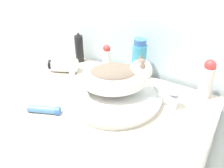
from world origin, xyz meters
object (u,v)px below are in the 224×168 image
Objects in this scene: mouthwash_bottle at (139,60)px; cream_tube at (44,110)px; faucet at (171,94)px; deodorant_stick at (107,57)px; hairspray_can_black at (79,48)px; hair_dryer at (65,66)px; cat at (116,77)px; lotion_bottle_white at (207,79)px.

cream_tube is (-0.20, -0.47, -0.09)m from mouthwash_bottle.
deodorant_stick is at bearing -38.73° from faucet.
hair_dryer is (0.01, -0.14, -0.05)m from hairspray_can_black.
mouthwash_bottle reaches higher than hair_dryer.
hairspray_can_black is 0.15m from hair_dryer.
cat is 2.65× the size of faucet.
hairspray_can_black is 1.26× the size of cream_tube.
mouthwash_bottle is 0.39m from hairspray_can_black.
lotion_bottle_white is 0.53m from deodorant_stick.
cat is 2.54× the size of cream_tube.
lotion_bottle_white is (0.10, 0.16, 0.02)m from faucet.
deodorant_stick is at bearing 0.00° from hairspray_can_black.
faucet is 0.80× the size of hair_dryer.
deodorant_stick reaches higher than faucet.
hair_dryer is (-0.60, 0.01, -0.04)m from faucet.
cat is 0.40m from lotion_bottle_white.
cat reaches higher than cream_tube.
cat is 0.45m from hairspray_can_black.
hair_dryer is (-0.17, 0.33, 0.02)m from cream_tube.
hairspray_can_black is 0.19m from deodorant_stick.
hairspray_can_black is 1.24× the size of deodorant_stick.
lotion_bottle_white reaches higher than hair_dryer.
faucet is at bearing 35.60° from cream_tube.
cream_tube is at bearing 17.23° from faucet.
cream_tube is at bearing 91.15° from hair_dryer.
hairspray_can_black is 1.06× the size of hair_dryer.
hair_dryer is (-0.71, -0.14, -0.06)m from lotion_bottle_white.
hair_dryer is (-0.18, -0.14, -0.04)m from deodorant_stick.
hairspray_can_black is (-0.39, 0.23, -0.04)m from cat.
hair_dryer is at bearing -85.10° from hairspray_can_black.
cream_tube is at bearing -91.06° from deodorant_stick.
hair_dryer reaches higher than cream_tube.
faucet is 0.45m from deodorant_stick.
cat is 0.23m from mouthwash_bottle.
cat is 1.89× the size of lotion_bottle_white.
faucet is 0.64m from hairspray_can_black.
faucet is at bearing -16.75° from cat.
mouthwash_bottle is (-0.00, 0.23, -0.01)m from cat.
cat is 0.33m from cream_tube.
cat reaches higher than hair_dryer.
mouthwash_bottle is 1.14× the size of lotion_bottle_white.
deodorant_stick is at bearing 180.00° from mouthwash_bottle.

